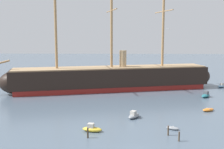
{
  "coord_description": "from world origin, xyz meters",
  "views": [
    {
      "loc": [
        -2.81,
        -38.87,
        17.51
      ],
      "look_at": [
        -4.78,
        32.57,
        7.06
      ],
      "focal_mm": 46.19,
      "sensor_mm": 36.0,
      "label": 1
    }
  ],
  "objects": [
    {
      "name": "seagull_in_flight",
      "position": [
        9.34,
        34.63,
        18.45
      ],
      "size": [
        1.2,
        0.93,
        0.14
      ],
      "color": "silver"
    },
    {
      "name": "mooring_piling_left_pair",
      "position": [
        5.51,
        8.75,
        0.87
      ],
      "size": [
        0.27,
        0.27,
        1.75
      ],
      "primitive_type": "cylinder",
      "color": "#4C3D2D",
      "rests_on": "ground"
    },
    {
      "name": "motorboat_near_centre",
      "position": [
        0.1,
        18.83,
        0.54
      ],
      "size": [
        3.19,
        3.94,
        1.54
      ],
      "color": "gray",
      "rests_on": "ground"
    },
    {
      "name": "dinghy_mid_right",
      "position": [
        17.05,
        24.39,
        0.35
      ],
      "size": [
        3.2,
        2.36,
        0.69
      ],
      "color": "orange",
      "rests_on": "ground"
    },
    {
      "name": "mooring_piling_nearest",
      "position": [
        -8.14,
        7.15,
        0.88
      ],
      "size": [
        0.28,
        0.28,
        1.76
      ],
      "primitive_type": "cylinder",
      "color": "#382B1E",
      "rests_on": "ground"
    },
    {
      "name": "motorboat_distant_centre",
      "position": [
        0.84,
        65.48,
        0.54
      ],
      "size": [
        3.89,
        3.38,
        1.55
      ],
      "color": "orange",
      "rests_on": "ground"
    },
    {
      "name": "motorboat_far_right",
      "position": [
        29.94,
        53.24,
        0.47
      ],
      "size": [
        3.35,
        2.92,
        1.33
      ],
      "color": "#7FB2D6",
      "rests_on": "ground"
    },
    {
      "name": "motorboat_alongside_stern",
      "position": [
        20.66,
        38.65,
        0.58
      ],
      "size": [
        3.74,
        4.13,
        1.66
      ],
      "color": "#236670",
      "rests_on": "ground"
    },
    {
      "name": "mooring_piling_right_pair",
      "position": [
        6.83,
        6.1,
        0.81
      ],
      "size": [
        0.27,
        0.27,
        1.61
      ],
      "primitive_type": "cylinder",
      "color": "#4C3D2D",
      "rests_on": "ground"
    },
    {
      "name": "motorboat_foreground_left",
      "position": [
        -7.75,
        10.35,
        0.52
      ],
      "size": [
        3.77,
        2.13,
        1.49
      ],
      "color": "gold",
      "rests_on": "ground"
    },
    {
      "name": "dinghy_foreground_right",
      "position": [
        6.84,
        11.84,
        0.28
      ],
      "size": [
        2.57,
        2.0,
        0.56
      ],
      "color": "gray",
      "rests_on": "ground"
    },
    {
      "name": "tall_ship",
      "position": [
        -5.36,
        48.07,
        3.75
      ],
      "size": [
        70.53,
        23.13,
        34.44
      ],
      "color": "maroon",
      "rests_on": "ground"
    }
  ]
}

